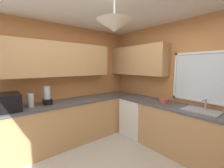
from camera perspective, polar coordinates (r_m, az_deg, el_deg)
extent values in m
cube|color=#C6844C|center=(3.36, 25.43, -0.19)|extent=(3.82, 0.06, 2.57)
cube|color=#C6844C|center=(3.55, -18.95, 0.47)|extent=(0.06, 3.69, 2.57)
cube|color=silver|center=(3.12, 33.89, 2.04)|extent=(1.24, 0.02, 0.85)
cube|color=white|center=(3.11, 34.40, 10.21)|extent=(1.32, 0.04, 0.04)
cube|color=white|center=(3.17, 33.29, -5.99)|extent=(1.32, 0.04, 0.04)
cube|color=white|center=(3.36, 23.35, 2.92)|extent=(0.04, 0.04, 0.93)
cube|color=tan|center=(3.29, -21.48, 8.83)|extent=(0.32, 2.50, 0.70)
cube|color=tan|center=(3.76, 9.79, 8.91)|extent=(1.60, 0.32, 0.70)
cylinder|color=#B7B7BC|center=(2.01, 0.92, 28.41)|extent=(0.02, 0.02, 0.35)
cone|color=silver|center=(1.93, 0.91, 21.63)|extent=(0.44, 0.44, 0.14)
cube|color=tan|center=(3.44, -16.37, -14.24)|extent=(0.62, 3.27, 0.88)
cube|color=#4C4C51|center=(3.30, -16.65, -6.78)|extent=(0.65, 3.30, 0.04)
cube|color=tan|center=(3.18, 25.36, -16.40)|extent=(2.88, 0.62, 0.88)
cube|color=#4C4C51|center=(3.04, 25.81, -8.39)|extent=(2.91, 0.65, 0.04)
cube|color=white|center=(3.72, 9.49, -12.42)|extent=(0.60, 0.60, 0.87)
cube|color=black|center=(3.04, -35.32, -5.76)|extent=(0.48, 0.36, 0.29)
cylinder|color=#B7B7BC|center=(3.06, -28.97, -5.64)|extent=(0.11, 0.11, 0.25)
cube|color=#9EA0A5|center=(2.92, 31.35, -8.84)|extent=(0.54, 0.40, 0.02)
cylinder|color=#B7B7BC|center=(3.05, 32.49, -6.61)|extent=(0.03, 0.03, 0.18)
cylinder|color=#B7B7BC|center=(2.94, 31.96, -5.36)|extent=(0.02, 0.20, 0.02)
cylinder|color=#B74C42|center=(3.20, 19.50, -6.13)|extent=(0.20, 0.20, 0.09)
cube|color=black|center=(3.16, -23.67, -6.31)|extent=(0.15, 0.15, 0.11)
cylinder|color=#B2BCC6|center=(3.12, -23.83, -3.09)|extent=(0.12, 0.12, 0.25)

